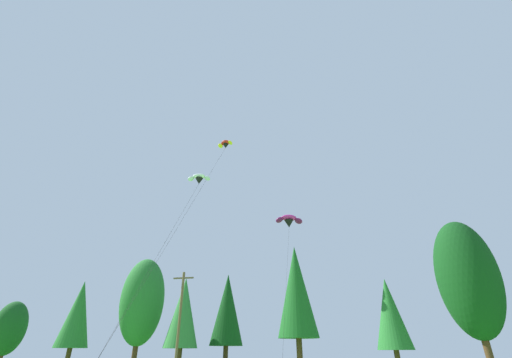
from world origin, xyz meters
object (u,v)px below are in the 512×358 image
(utility_pole, at_px, (179,320))
(parafoil_kite_far_red_yellow, at_px, (225,145))
(parafoil_kite_high_white, at_px, (199,179))
(parafoil_kite_mid_magenta, at_px, (289,221))

(utility_pole, distance_m, parafoil_kite_far_red_yellow, 20.23)
(parafoil_kite_high_white, height_order, parafoil_kite_far_red_yellow, parafoil_kite_far_red_yellow)
(parafoil_kite_mid_magenta, bearing_deg, parafoil_kite_high_white, -112.62)
(utility_pole, bearing_deg, parafoil_kite_far_red_yellow, -8.77)
(parafoil_kite_far_red_yellow, bearing_deg, utility_pole, 171.23)
(parafoil_kite_high_white, xyz_separation_m, parafoil_kite_far_red_yellow, (0.29, 6.87, 8.19))
(parafoil_kite_far_red_yellow, bearing_deg, parafoil_kite_high_white, -92.41)
(parafoil_kite_far_red_yellow, bearing_deg, parafoil_kite_mid_magenta, 55.50)
(parafoil_kite_high_white, bearing_deg, utility_pole, 116.50)
(parafoil_kite_mid_magenta, distance_m, parafoil_kite_far_red_yellow, 13.45)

